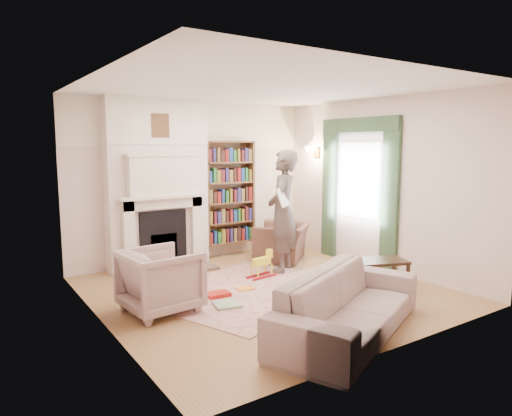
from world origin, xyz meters
TOP-DOWN VIEW (x-y plane):
  - floor at (0.00, 0.00)m, footprint 4.50×4.50m
  - ceiling at (0.00, 0.00)m, footprint 4.50×4.50m
  - wall_back at (0.00, 2.25)m, footprint 4.50×0.00m
  - wall_front at (0.00, -2.25)m, footprint 4.50×0.00m
  - wall_left at (-2.25, 0.00)m, footprint 0.00×4.50m
  - wall_right at (2.25, 0.00)m, footprint 0.00×4.50m
  - fireplace at (-0.75, 2.05)m, footprint 1.70×0.58m
  - bookcase at (0.65, 2.12)m, footprint 1.00×0.24m
  - window at (2.23, 0.40)m, footprint 0.02×0.90m
  - curtain_left at (2.20, -0.30)m, footprint 0.07×0.32m
  - curtain_right at (2.20, 1.10)m, footprint 0.07×0.32m
  - pelmet at (2.19, 0.40)m, footprint 0.09×1.70m
  - wall_sconce at (2.03, 1.50)m, footprint 0.20×0.24m
  - rug at (-0.22, 0.13)m, footprint 3.16×2.80m
  - armchair_reading at (1.26, 1.28)m, footprint 1.33×1.31m
  - armchair_left at (-1.54, 0.05)m, footprint 0.94×0.92m
  - sofa at (-0.12, -1.73)m, footprint 2.48×1.77m
  - man_reading at (0.81, 0.68)m, footprint 0.85×0.82m
  - newspaper at (0.66, 0.48)m, footprint 0.41×0.37m
  - coffee_table at (1.33, -0.90)m, footprint 0.82×0.67m
  - paraffin_heater at (-1.29, 1.24)m, footprint 0.29×0.29m
  - rocking_horse at (0.30, 0.55)m, footprint 0.51×0.27m
  - board_game at (-0.78, -0.25)m, footprint 0.38×0.38m
  - game_box_lid at (-0.70, 0.13)m, footprint 0.33×0.23m
  - comic_annuals at (0.09, -0.21)m, footprint 0.88×1.12m

SIDE VIEW (x-z plane):
  - floor at x=0.00m, z-range 0.00..0.00m
  - rug at x=-0.22m, z-range 0.00..0.01m
  - comic_annuals at x=0.09m, z-range 0.01..0.03m
  - board_game at x=-0.78m, z-range 0.01..0.04m
  - game_box_lid at x=-0.70m, z-range 0.01..0.06m
  - rocking_horse at x=0.30m, z-range 0.00..0.43m
  - coffee_table at x=1.33m, z-range 0.00..0.45m
  - paraffin_heater at x=-1.29m, z-range 0.00..0.55m
  - armchair_reading at x=1.26m, z-range 0.00..0.65m
  - sofa at x=-0.12m, z-range 0.00..0.68m
  - armchair_left at x=-1.54m, z-range 0.00..0.79m
  - man_reading at x=0.81m, z-range 0.00..1.97m
  - bookcase at x=0.65m, z-range 0.25..2.10m
  - curtain_left at x=2.20m, z-range 0.00..2.40m
  - curtain_right at x=2.20m, z-range 0.00..2.40m
  - newspaper at x=0.66m, z-range 1.10..1.39m
  - fireplace at x=-0.75m, z-range -0.01..2.79m
  - wall_back at x=0.00m, z-range -0.85..3.65m
  - wall_front at x=0.00m, z-range -0.85..3.65m
  - wall_left at x=-2.25m, z-range -0.85..3.65m
  - wall_right at x=2.25m, z-range -0.85..3.65m
  - window at x=2.23m, z-range 0.80..2.10m
  - wall_sconce at x=2.03m, z-range 1.78..2.02m
  - pelmet at x=2.19m, z-range 2.26..2.50m
  - ceiling at x=0.00m, z-range 2.80..2.80m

